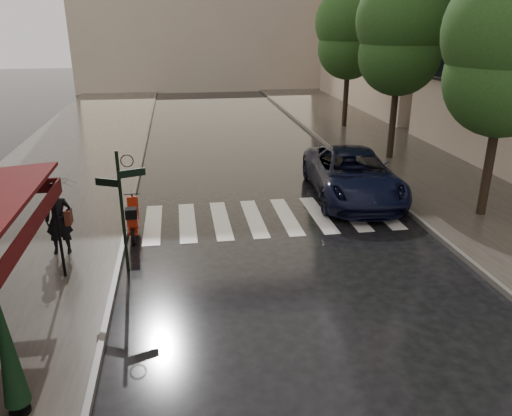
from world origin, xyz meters
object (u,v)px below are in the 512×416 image
object	(u,v)px
scooter	(133,220)
parasol_front	(7,348)
pedestrian_with_umbrella	(55,192)
parked_car	(352,174)

from	to	relation	value
scooter	parasol_front	xyz separation A→B (m)	(-1.27, -6.93, 0.81)
pedestrian_with_umbrella	parked_car	distance (m)	9.78
scooter	parked_car	distance (m)	7.73
pedestrian_with_umbrella	parasol_front	distance (m)	5.95
parasol_front	pedestrian_with_umbrella	bearing A→B (deg)	94.72
pedestrian_with_umbrella	scooter	bearing A→B (deg)	29.60
parked_car	parasol_front	size ratio (longest dim) A/B	2.64
parked_car	parasol_front	distance (m)	12.68
pedestrian_with_umbrella	scooter	world-z (taller)	pedestrian_with_umbrella
pedestrian_with_umbrella	scooter	size ratio (longest dim) A/B	1.51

